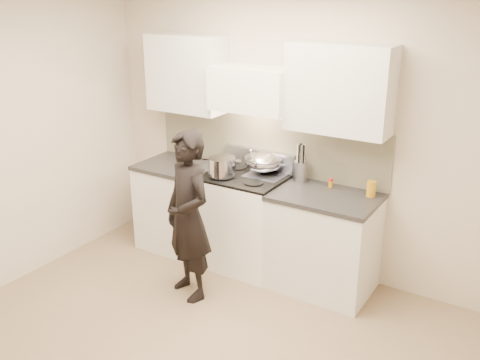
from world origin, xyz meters
name	(u,v)px	position (x,y,z in m)	size (l,w,h in m)	color
ground_plane	(183,350)	(0.00, 0.00, 0.00)	(4.00, 4.00, 0.00)	#876C52
room_shell	(199,138)	(-0.06, 0.37, 1.60)	(4.04, 3.54, 2.70)	beige
stove	(245,220)	(-0.30, 1.42, 0.47)	(0.76, 0.65, 0.96)	white
counter_right	(323,242)	(0.53, 1.43, 0.46)	(0.92, 0.67, 0.92)	silver
counter_left	(182,206)	(-1.08, 1.43, 0.46)	(0.82, 0.67, 0.92)	silver
wok	(264,162)	(-0.18, 1.57, 1.06)	(0.36, 0.44, 0.29)	#B9B7C6
stock_pot	(222,166)	(-0.47, 1.28, 1.05)	(0.35, 0.34, 0.17)	#B9B7C6
utensil_crock	(300,170)	(0.18, 1.62, 1.03)	(0.13, 0.13, 0.36)	#A2A3B5
spice_jar	(331,183)	(0.49, 1.62, 0.96)	(0.04, 0.04, 0.08)	orange
oil_glass	(371,189)	(0.87, 1.59, 0.99)	(0.08, 0.08, 0.14)	#BF8115
person	(188,216)	(-0.43, 0.69, 0.76)	(0.56, 0.37, 1.53)	black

